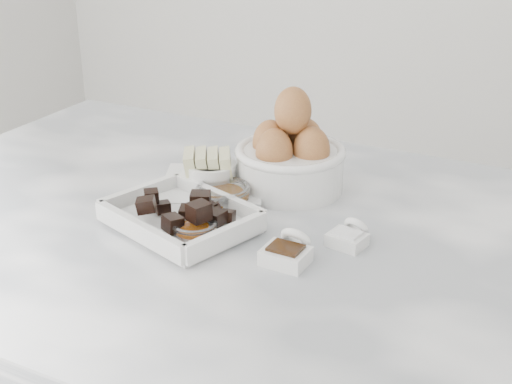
% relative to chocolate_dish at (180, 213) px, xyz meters
% --- Properties ---
extents(marble_slab, '(1.20, 0.80, 0.04)m').
position_rel_chocolate_dish_xyz_m(marble_slab, '(0.06, 0.05, -0.04)').
color(marble_slab, white).
rests_on(marble_slab, cabinet).
extents(chocolate_dish, '(0.25, 0.22, 0.06)m').
position_rel_chocolate_dish_xyz_m(chocolate_dish, '(0.00, 0.00, 0.00)').
color(chocolate_dish, white).
rests_on(chocolate_dish, marble_slab).
extents(butter_plate, '(0.22, 0.22, 0.07)m').
position_rel_chocolate_dish_xyz_m(butter_plate, '(-0.03, 0.14, 0.00)').
color(butter_plate, white).
rests_on(butter_plate, marble_slab).
extents(sugar_ramekin, '(0.08, 0.08, 0.05)m').
position_rel_chocolate_dish_xyz_m(sugar_ramekin, '(-0.02, 0.13, 0.00)').
color(sugar_ramekin, white).
rests_on(sugar_ramekin, marble_slab).
extents(egg_bowl, '(0.18, 0.18, 0.17)m').
position_rel_chocolate_dish_xyz_m(egg_bowl, '(0.08, 0.20, 0.03)').
color(egg_bowl, white).
rests_on(egg_bowl, marble_slab).
extents(honey_bowl, '(0.08, 0.08, 0.04)m').
position_rel_chocolate_dish_xyz_m(honey_bowl, '(0.02, 0.09, -0.00)').
color(honey_bowl, white).
rests_on(honey_bowl, marble_slab).
extents(zest_bowl, '(0.07, 0.07, 0.03)m').
position_rel_chocolate_dish_xyz_m(zest_bowl, '(0.04, -0.02, -0.01)').
color(zest_bowl, white).
rests_on(zest_bowl, marble_slab).
extents(vanilla_spoon, '(0.06, 0.07, 0.05)m').
position_rel_chocolate_dish_xyz_m(vanilla_spoon, '(0.18, -0.02, -0.01)').
color(vanilla_spoon, white).
rests_on(vanilla_spoon, marble_slab).
extents(salt_spoon, '(0.06, 0.07, 0.04)m').
position_rel_chocolate_dish_xyz_m(salt_spoon, '(0.24, 0.06, -0.01)').
color(salt_spoon, white).
rests_on(salt_spoon, marble_slab).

